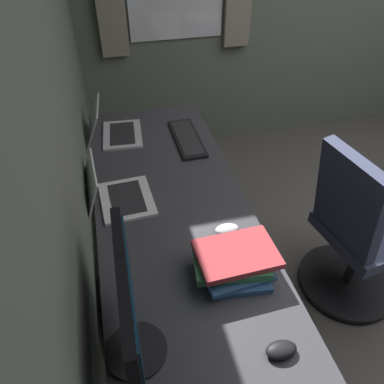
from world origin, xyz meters
TOP-DOWN VIEW (x-y plane):
  - wall_back at (0.00, 2.09)m, footprint 4.46×0.10m
  - desk at (0.10, 1.67)m, footprint 2.29×0.70m
  - drawer_pedestal at (-0.13, 1.70)m, footprint 0.40×0.51m
  - monitor_primary at (-0.38, 1.92)m, footprint 0.48×0.20m
  - laptop_leftmost at (0.36, 1.93)m, footprint 0.31×0.33m
  - laptop_left at (0.96, 1.89)m, footprint 0.33×0.33m
  - keyboard_main at (0.82, 1.47)m, footprint 0.42×0.14m
  - mouse_main at (-0.50, 1.47)m, footprint 0.06×0.10m
  - mouse_spare at (0.06, 1.48)m, footprint 0.06×0.10m
  - book_stack_near at (-0.16, 1.52)m, footprint 0.25×0.33m
  - office_chair at (0.12, 0.73)m, footprint 0.56×0.58m

SIDE VIEW (x-z plane):
  - drawer_pedestal at x=-0.13m, z-range 0.00..0.69m
  - office_chair at x=0.12m, z-range -0.03..0.94m
  - desk at x=0.10m, z-range 0.30..1.03m
  - keyboard_main at x=0.82m, z-range 0.73..0.75m
  - mouse_main at x=-0.50m, z-range 0.73..0.76m
  - mouse_spare at x=0.06m, z-range 0.73..0.76m
  - laptop_left at x=0.96m, z-range 0.67..0.88m
  - laptop_leftmost at x=0.36m, z-range 0.67..0.90m
  - book_stack_near at x=-0.16m, z-range 0.73..0.84m
  - monitor_primary at x=-0.38m, z-range 0.76..1.17m
  - wall_back at x=0.00m, z-range 0.00..2.60m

